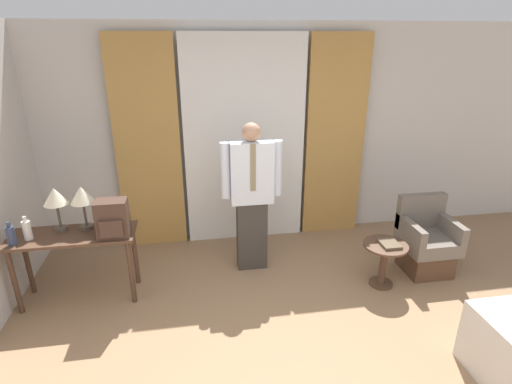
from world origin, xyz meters
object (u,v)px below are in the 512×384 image
(bottle_near_edge, at_px, (27,230))
(person, at_px, (252,193))
(backpack, at_px, (112,219))
(armchair, at_px, (426,243))
(table_lamp_right, at_px, (82,197))
(bottle_by_lamp, at_px, (11,235))
(book, at_px, (389,244))
(desk, at_px, (74,245))
(side_table, at_px, (384,257))
(table_lamp_left, at_px, (55,199))

(bottle_near_edge, xyz_separation_m, person, (2.20, 0.34, 0.10))
(backpack, xyz_separation_m, armchair, (3.34, 0.02, -0.57))
(table_lamp_right, distance_m, person, 1.72)
(bottle_near_edge, bearing_deg, backpack, -5.19)
(bottle_near_edge, xyz_separation_m, bottle_by_lamp, (-0.11, -0.09, -0.00))
(backpack, bearing_deg, book, -4.39)
(desk, height_order, side_table, desk)
(bottle_by_lamp, relative_size, armchair, 0.27)
(backpack, bearing_deg, person, 16.52)
(table_lamp_left, distance_m, side_table, 3.38)
(desk, relative_size, person, 0.70)
(person, bearing_deg, side_table, -24.47)
(desk, height_order, armchair, armchair)
(desk, height_order, book, desk)
(desk, bearing_deg, bottle_near_edge, -174.41)
(table_lamp_right, height_order, side_table, table_lamp_right)
(bottle_near_edge, height_order, book, bottle_near_edge)
(book, bearing_deg, person, 155.18)
(table_lamp_right, relative_size, person, 0.27)
(bottle_near_edge, bearing_deg, armchair, -0.72)
(bottle_near_edge, height_order, armchair, bottle_near_edge)
(backpack, height_order, armchair, backpack)
(table_lamp_right, relative_size, armchair, 0.53)
(table_lamp_left, relative_size, person, 0.27)
(desk, height_order, person, person)
(table_lamp_right, height_order, bottle_near_edge, table_lamp_right)
(backpack, bearing_deg, table_lamp_right, 145.16)
(backpack, distance_m, side_table, 2.80)
(backpack, relative_size, side_table, 0.75)
(person, xyz_separation_m, armchair, (1.94, -0.40, -0.58))
(side_table, bearing_deg, table_lamp_right, 172.55)
(bottle_by_lamp, xyz_separation_m, person, (2.31, 0.44, 0.10))
(person, bearing_deg, armchair, -11.52)
(table_lamp_left, bearing_deg, table_lamp_right, 0.00)
(side_table, distance_m, book, 0.17)
(table_lamp_right, height_order, book, table_lamp_right)
(bottle_by_lamp, bearing_deg, bottle_near_edge, 40.24)
(table_lamp_left, bearing_deg, bottle_near_edge, -152.30)
(armchair, bearing_deg, bottle_near_edge, 179.28)
(side_table, height_order, book, book)
(person, bearing_deg, table_lamp_right, -172.99)
(bottle_by_lamp, height_order, person, person)
(book, bearing_deg, bottle_near_edge, 175.43)
(table_lamp_right, xyz_separation_m, side_table, (3.03, -0.40, -0.73))
(book, bearing_deg, table_lamp_right, 172.20)
(bottle_near_edge, relative_size, person, 0.14)
(table_lamp_right, distance_m, armchair, 3.72)
(table_lamp_left, relative_size, side_table, 0.92)
(desk, distance_m, side_table, 3.18)
(table_lamp_right, distance_m, side_table, 3.14)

